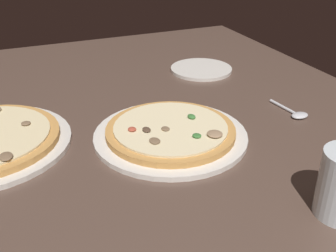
{
  "coord_description": "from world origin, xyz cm",
  "views": [
    {
      "loc": [
        -63.5,
        26.37,
        43.43
      ],
      "look_at": [
        0.47,
        -0.72,
        7.0
      ],
      "focal_mm": 43.98,
      "sensor_mm": 36.0,
      "label": 1
    }
  ],
  "objects": [
    {
      "name": "dining_table",
      "position": [
        0.0,
        0.0,
        2.0
      ],
      "size": [
        150.0,
        110.0,
        4.0
      ],
      "primitive_type": "cube",
      "color": "brown",
      "rests_on": "ground"
    },
    {
      "name": "pizza_main",
      "position": [
        0.91,
        -1.46,
        5.17
      ],
      "size": [
        29.93,
        29.93,
        3.32
      ],
      "color": "silver",
      "rests_on": "dining_table"
    },
    {
      "name": "side_plate",
      "position": [
        32.62,
        -24.36,
        4.45
      ],
      "size": [
        16.92,
        16.92,
        0.9
      ],
      "primitive_type": "cylinder",
      "color": "silver",
      "rests_on": "dining_table"
    },
    {
      "name": "spoon",
      "position": [
        -0.31,
        -30.45,
        4.46
      ],
      "size": [
        10.83,
        4.25,
        1.0
      ],
      "color": "silver",
      "rests_on": "dining_table"
    }
  ]
}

